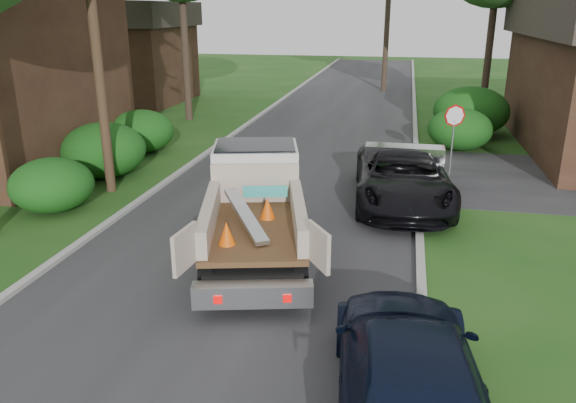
{
  "coord_description": "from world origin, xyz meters",
  "views": [
    {
      "loc": [
        3.49,
        -10.58,
        5.53
      ],
      "look_at": [
        0.95,
        1.71,
        1.2
      ],
      "focal_mm": 35.0,
      "sensor_mm": 36.0,
      "label": 1
    }
  ],
  "objects_px": {
    "house_left_far": "(124,51)",
    "black_pickup": "(403,177)",
    "stop_sign": "(454,125)",
    "navy_suv": "(408,371)",
    "flatbed_truck": "(255,196)",
    "utility_pole": "(94,21)"
  },
  "relations": [
    {
      "from": "utility_pole",
      "to": "navy_suv",
      "type": "height_order",
      "value": "utility_pole"
    },
    {
      "from": "utility_pole",
      "to": "black_pickup",
      "type": "bearing_deg",
      "value": 4.26
    },
    {
      "from": "stop_sign",
      "to": "flatbed_truck",
      "type": "distance_m",
      "value": 8.76
    },
    {
      "from": "utility_pole",
      "to": "navy_suv",
      "type": "xyz_separation_m",
      "value": [
        9.28,
        -8.73,
        -4.43
      ]
    },
    {
      "from": "stop_sign",
      "to": "utility_pole",
      "type": "bearing_deg",
      "value": -159.38
    },
    {
      "from": "black_pickup",
      "to": "flatbed_truck",
      "type": "bearing_deg",
      "value": -137.58
    },
    {
      "from": "stop_sign",
      "to": "navy_suv",
      "type": "distance_m",
      "value": 12.87
    },
    {
      "from": "utility_pole",
      "to": "flatbed_truck",
      "type": "relative_size",
      "value": 1.58
    },
    {
      "from": "stop_sign",
      "to": "black_pickup",
      "type": "height_order",
      "value": "stop_sign"
    },
    {
      "from": "house_left_far",
      "to": "flatbed_truck",
      "type": "bearing_deg",
      "value": -55.91
    },
    {
      "from": "house_left_far",
      "to": "black_pickup",
      "type": "height_order",
      "value": "house_left_far"
    },
    {
      "from": "house_left_far",
      "to": "black_pickup",
      "type": "relative_size",
      "value": 1.29
    },
    {
      "from": "utility_pole",
      "to": "house_left_far",
      "type": "height_order",
      "value": "utility_pole"
    },
    {
      "from": "utility_pole",
      "to": "flatbed_truck",
      "type": "xyz_separation_m",
      "value": [
        5.58,
        -3.08,
        -3.95
      ]
    },
    {
      "from": "utility_pole",
      "to": "black_pickup",
      "type": "relative_size",
      "value": 1.7
    },
    {
      "from": "stop_sign",
      "to": "house_left_far",
      "type": "distance_m",
      "value": 22.81
    },
    {
      "from": "utility_pole",
      "to": "navy_suv",
      "type": "relative_size",
      "value": 1.96
    },
    {
      "from": "stop_sign",
      "to": "utility_pole",
      "type": "relative_size",
      "value": 0.25
    },
    {
      "from": "house_left_far",
      "to": "navy_suv",
      "type": "xyz_separation_m",
      "value": [
        17.3,
        -25.75,
        -2.31
      ]
    },
    {
      "from": "house_left_far",
      "to": "flatbed_truck",
      "type": "xyz_separation_m",
      "value": [
        13.6,
        -20.1,
        -1.83
      ]
    },
    {
      "from": "utility_pole",
      "to": "black_pickup",
      "type": "height_order",
      "value": "utility_pole"
    },
    {
      "from": "stop_sign",
      "to": "flatbed_truck",
      "type": "xyz_separation_m",
      "value": [
        -5.1,
        -7.1,
        -0.55
      ]
    }
  ]
}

